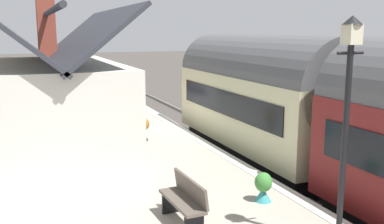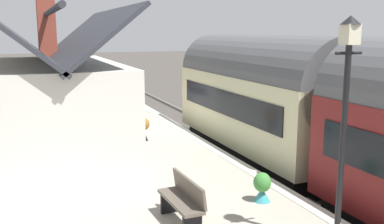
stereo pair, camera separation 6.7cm
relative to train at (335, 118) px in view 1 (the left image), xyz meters
The scene contains 16 objects.
ground_plane 6.13m from the train, ahead, with size 160.00×160.00×0.00m, color #423D38.
platform 7.93m from the train, 43.06° to the left, with size 32.00×6.75×0.85m, color #A39B8C.
platform_edge_coping 6.16m from the train, 20.22° to the left, with size 32.00×0.36×0.02m, color beige.
rail_near 6.08m from the train, ahead, with size 52.00×0.08×0.14m, color gray.
rail_far 6.08m from the train, ahead, with size 52.00×0.08×0.14m, color gray.
train is the anchor object (origin of this frame).
station_building 7.84m from the train, 57.15° to the left, with size 7.34×3.78×5.26m.
bench_by_lamp 16.85m from the train, 16.63° to the left, with size 1.42×0.50×0.88m.
bench_platform_end 5.16m from the train, 109.01° to the left, with size 1.42×0.49×0.88m.
bench_mid_platform 14.64m from the train, 18.77° to the left, with size 1.41×0.47×0.88m.
planter_edge_far 6.20m from the train, 38.95° to the left, with size 0.47×0.47×0.78m.
planter_under_sign 14.39m from the train, 28.34° to the left, with size 0.51×0.51×0.85m.
planter_bench_right 15.02m from the train, 25.46° to the left, with size 0.73×0.32×0.55m.
planter_edge_near 3.30m from the train, 113.76° to the left, with size 0.38×0.38×0.63m.
lamp_post_platform 4.49m from the train, 141.76° to the left, with size 0.32×0.50×3.82m.
station_sign_board 10.46m from the train, 14.66° to the left, with size 0.96×0.06×1.57m.
Camera 1 is at (-14.45, 6.63, 4.42)m, focal length 40.45 mm.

